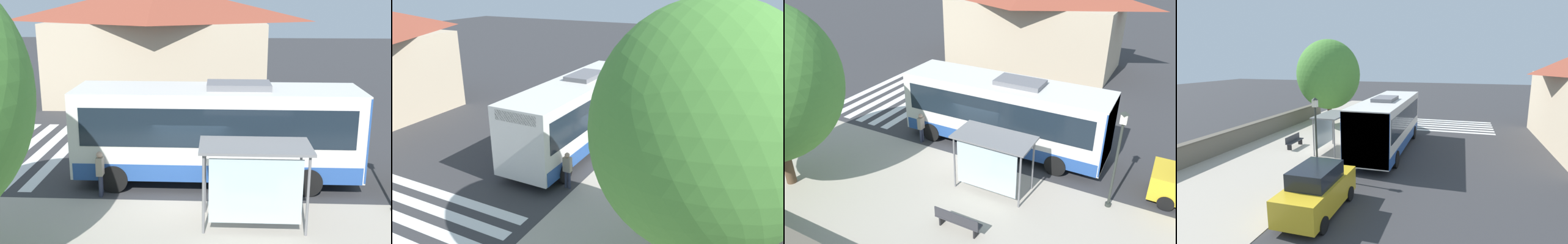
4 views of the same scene
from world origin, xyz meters
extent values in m
plane|color=#353538|center=(0.00, 0.00, 0.00)|extent=(120.00, 120.00, 0.00)
cube|color=#ADA393|center=(-4.50, 0.00, 0.01)|extent=(9.00, 44.00, 0.02)
cube|color=silver|center=(5.00, 5.87, 0.00)|extent=(9.00, 0.50, 0.01)
cube|color=silver|center=(5.00, 6.82, 0.00)|extent=(9.00, 0.50, 0.01)
cube|color=silver|center=(5.00, 7.77, 0.00)|extent=(9.00, 0.50, 0.01)
cube|color=silver|center=(5.00, 8.72, 0.00)|extent=(9.00, 0.50, 0.01)
cube|color=silver|center=(5.00, 9.67, 0.00)|extent=(9.00, 0.50, 0.01)
cube|color=silver|center=(5.00, 10.62, 0.00)|extent=(9.00, 0.50, 0.01)
cube|color=#C6B293|center=(15.49, 2.92, 2.54)|extent=(6.00, 13.19, 5.08)
cube|color=silver|center=(1.93, -0.90, 1.99)|extent=(2.61, 10.23, 3.08)
cube|color=black|center=(1.93, -0.90, 2.39)|extent=(2.65, 9.41, 1.36)
cube|color=#264C93|center=(1.93, -0.90, 0.76)|extent=(2.65, 10.02, 0.62)
cube|color=#264C93|center=(1.93, -5.98, 1.99)|extent=(2.65, 0.06, 2.96)
cube|color=black|center=(1.93, 4.17, 3.22)|extent=(1.95, 0.08, 0.43)
cube|color=slate|center=(1.93, -1.67, 3.64)|extent=(1.30, 2.25, 0.22)
cylinder|color=black|center=(0.71, 2.68, 0.50)|extent=(0.30, 1.00, 1.00)
cylinder|color=black|center=(3.16, 2.68, 0.50)|extent=(0.30, 1.00, 1.00)
cylinder|color=black|center=(0.71, -4.07, 0.50)|extent=(0.30, 1.00, 1.00)
cylinder|color=black|center=(3.16, -4.07, 0.50)|extent=(0.30, 1.00, 1.00)
cylinder|color=slate|center=(-0.84, -3.54, 1.23)|extent=(0.08, 0.08, 2.46)
cylinder|color=slate|center=(-0.84, -0.57, 1.23)|extent=(0.08, 0.08, 2.46)
cylinder|color=slate|center=(-2.25, -3.54, 1.23)|extent=(0.08, 0.08, 2.46)
cylinder|color=slate|center=(-2.25, -0.57, 1.23)|extent=(0.08, 0.08, 2.46)
cube|color=slate|center=(-1.54, -2.05, 2.50)|extent=(1.71, 3.27, 0.08)
cube|color=silver|center=(-2.23, -2.05, 1.35)|extent=(0.03, 2.67, 1.97)
cylinder|color=#2D3347|center=(0.23, 3.06, 0.39)|extent=(0.12, 0.12, 0.78)
cylinder|color=#2D3347|center=(0.39, 3.06, 0.39)|extent=(0.12, 0.12, 0.78)
cube|color=gray|center=(0.31, 3.06, 1.09)|extent=(0.34, 0.22, 0.63)
sphere|color=tan|center=(0.31, 3.06, 1.51)|extent=(0.21, 0.21, 0.21)
cube|color=#333338|center=(-4.48, -2.09, 0.45)|extent=(0.40, 1.82, 0.06)
cube|color=#333338|center=(-4.65, -2.09, 0.68)|extent=(0.04, 1.82, 0.40)
cube|color=black|center=(-4.48, -2.82, 0.23)|extent=(0.32, 0.06, 0.45)
cube|color=black|center=(-4.48, -1.36, 0.23)|extent=(0.32, 0.06, 0.45)
cylinder|color=#2D332D|center=(-0.46, -6.69, 0.08)|extent=(0.24, 0.24, 0.16)
cylinder|color=#2D332D|center=(-0.46, -6.69, 1.88)|extent=(0.10, 0.10, 3.77)
cube|color=silver|center=(-0.46, -6.69, 3.94)|extent=(0.24, 0.24, 0.35)
pyramid|color=#2D332D|center=(-0.46, -6.69, 4.19)|extent=(0.28, 0.28, 0.14)
cylinder|color=brown|center=(-5.40, 5.96, 1.54)|extent=(0.41, 0.41, 3.08)
cylinder|color=black|center=(0.40, -8.72, 0.32)|extent=(0.22, 0.64, 0.64)
cylinder|color=black|center=(2.08, -8.72, 0.32)|extent=(0.22, 0.64, 0.64)
camera|label=1|loc=(-15.25, -1.00, 6.89)|focal=45.00mm
camera|label=2|loc=(-6.84, 15.17, 8.18)|focal=35.00mm
camera|label=3|loc=(-13.66, -7.93, 9.97)|focal=35.00mm
camera|label=4|loc=(6.57, -20.43, 6.15)|focal=28.00mm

